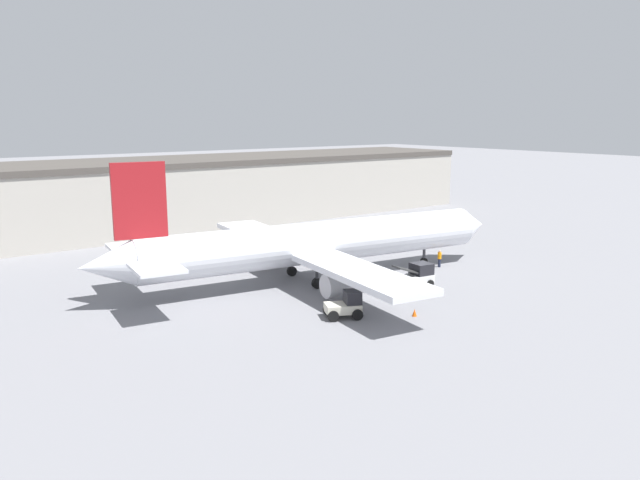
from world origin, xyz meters
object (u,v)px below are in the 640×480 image
ground_crew_worker (439,258)px  belt_loader_truck (415,276)px  baggage_tug (346,305)px  safety_cone_near (415,313)px  airplane (311,244)px

ground_crew_worker → belt_loader_truck: bearing=-69.9°
baggage_tug → safety_cone_near: (4.19, -2.83, -0.64)m
airplane → safety_cone_near: size_ratio=72.12×
safety_cone_near → airplane: bearing=91.0°
baggage_tug → safety_cone_near: 5.10m
airplane → baggage_tug: size_ratio=12.67×
baggage_tug → belt_loader_truck: (9.96, 2.87, 0.06)m
airplane → safety_cone_near: 12.99m
belt_loader_truck → safety_cone_near: size_ratio=6.87×
ground_crew_worker → baggage_tug: bearing=-76.1°
belt_loader_truck → safety_cone_near: 8.14m
belt_loader_truck → safety_cone_near: belt_loader_truck is taller
baggage_tug → belt_loader_truck: size_ratio=0.83×
airplane → belt_loader_truck: airplane is taller
baggage_tug → belt_loader_truck: bearing=41.3°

